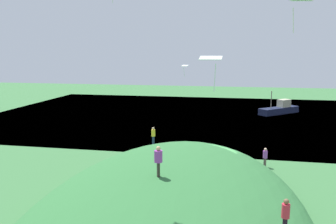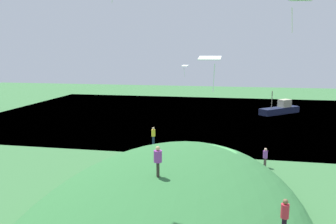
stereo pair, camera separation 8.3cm
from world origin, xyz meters
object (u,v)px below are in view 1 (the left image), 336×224
(person_on_hilltop, at_px, (158,158))
(person_walking_path, at_px, (286,212))
(boat_on_lake, at_px, (280,109))
(person_watching_kites, at_px, (153,134))
(kite_3, at_px, (297,0))
(person_with_child, at_px, (265,155))
(kite_9, at_px, (211,59))
(kite_1, at_px, (185,66))

(person_on_hilltop, height_order, person_walking_path, person_on_hilltop)
(boat_on_lake, bearing_deg, person_watching_kites, -159.33)
(person_on_hilltop, distance_m, kite_3, 11.42)
(person_on_hilltop, distance_m, person_with_child, 15.39)
(person_watching_kites, xyz_separation_m, kite_3, (17.96, 9.44, 9.41))
(person_with_child, distance_m, person_walking_path, 16.54)
(person_on_hilltop, relative_size, kite_9, 1.23)
(person_watching_kites, xyz_separation_m, kite_9, (16.69, 6.42, 7.33))
(boat_on_lake, distance_m, person_with_child, 30.35)
(person_walking_path, bearing_deg, kite_3, -39.14)
(kite_1, bearing_deg, kite_3, 18.55)
(person_watching_kites, bearing_deg, kite_9, -46.95)
(person_watching_kites, relative_size, kite_3, 1.29)
(boat_on_lake, relative_size, person_with_child, 4.02)
(person_walking_path, bearing_deg, person_on_hilltop, -144.51)
(kite_1, distance_m, kite_3, 21.58)
(person_on_hilltop, height_order, person_watching_kites, person_on_hilltop)
(person_with_child, height_order, kite_1, kite_1)
(boat_on_lake, height_order, person_on_hilltop, person_on_hilltop)
(boat_on_lake, height_order, person_with_child, boat_on_lake)
(person_on_hilltop, xyz_separation_m, kite_3, (5.58, 6.22, 7.79))
(person_on_hilltop, bearing_deg, boat_on_lake, -38.81)
(boat_on_lake, distance_m, person_watching_kites, 34.43)
(kite_1, height_order, kite_9, kite_9)
(kite_1, xyz_separation_m, kite_3, (20.24, 6.79, 3.14))
(person_with_child, relative_size, kite_1, 1.58)
(person_with_child, relative_size, kite_9, 1.23)
(person_on_hilltop, xyz_separation_m, kite_1, (-14.66, -0.57, 4.65))
(person_on_hilltop, bearing_deg, person_watching_kites, -8.41)
(person_watching_kites, bearing_deg, boat_on_lake, 85.37)
(person_watching_kites, distance_m, kite_9, 19.32)
(kite_9, bearing_deg, person_on_hilltop, -143.45)
(person_walking_path, bearing_deg, person_watching_kites, -176.33)
(person_watching_kites, distance_m, kite_1, 7.18)
(person_on_hilltop, xyz_separation_m, person_walking_path, (3.22, 6.65, -1.19))
(person_walking_path, bearing_deg, person_with_child, 149.35)
(kite_3, height_order, kite_9, kite_3)
(kite_3, bearing_deg, person_watching_kites, -152.27)
(person_on_hilltop, bearing_deg, kite_9, -166.46)
(person_on_hilltop, relative_size, kite_1, 1.58)
(person_on_hilltop, bearing_deg, kite_3, -154.91)
(kite_3, bearing_deg, kite_9, -112.82)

